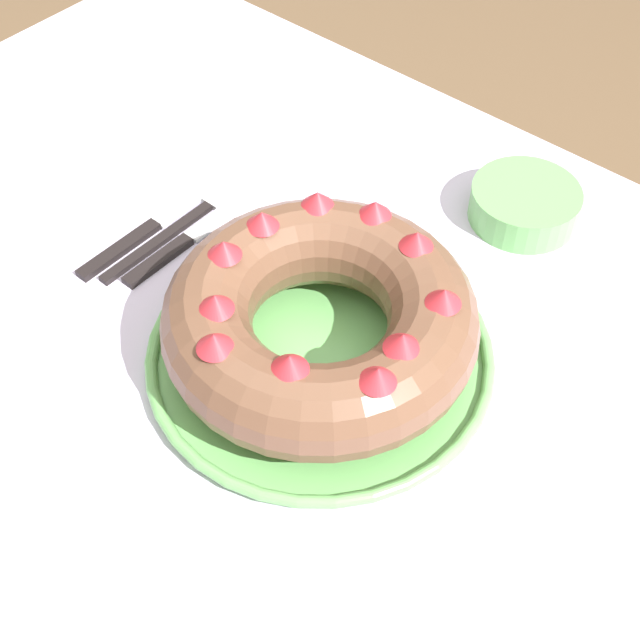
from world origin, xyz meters
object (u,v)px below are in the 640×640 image
object	(u,v)px
serving_dish	(320,355)
bundt_cake	(320,319)
serving_knife	(153,226)
cake_knife	(188,240)
side_bowl	(524,204)
fork	(190,219)

from	to	relation	value
serving_dish	bundt_cake	world-z (taller)	bundt_cake
serving_knife	cake_knife	xyz separation A→B (m)	(0.05, 0.01, 0.00)
serving_knife	cake_knife	distance (m)	0.05
serving_dish	serving_knife	xyz separation A→B (m)	(-0.27, 0.02, -0.01)
side_bowl	bundt_cake	bearing A→B (deg)	-97.25
side_bowl	serving_knife	bearing A→B (deg)	-136.99
serving_dish	fork	xyz separation A→B (m)	(-0.24, 0.06, -0.01)
serving_knife	side_bowl	size ratio (longest dim) A/B	1.98
fork	side_bowl	size ratio (longest dim) A/B	1.79
cake_knife	bundt_cake	bearing A→B (deg)	-7.66
bundt_cake	serving_knife	xyz separation A→B (m)	(-0.26, 0.02, -0.06)
serving_dish	bundt_cake	distance (m)	0.05
serving_dish	cake_knife	xyz separation A→B (m)	(-0.22, 0.03, -0.01)
fork	side_bowl	distance (m)	0.38
serving_dish	serving_knife	distance (m)	0.27
bundt_cake	fork	distance (m)	0.26
serving_dish	side_bowl	distance (m)	0.31
bundt_cake	cake_knife	world-z (taller)	bundt_cake
bundt_cake	cake_knife	bearing A→B (deg)	171.61
bundt_cake	side_bowl	xyz separation A→B (m)	(0.04, 0.31, -0.04)
serving_dish	cake_knife	world-z (taller)	serving_dish
serving_dish	fork	size ratio (longest dim) A/B	1.54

